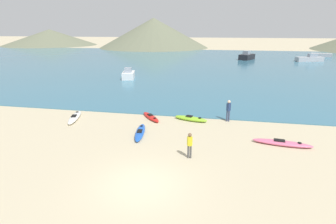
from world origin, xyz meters
TOP-DOWN VIEW (x-y plane):
  - ground_plane at (0.00, 0.00)m, footprint 400.00×400.00m
  - bay_water at (0.00, 45.09)m, footprint 160.00×70.00m
  - far_hill_left at (-67.48, 93.39)m, footprint 38.13×38.13m
  - far_hill_midleft at (-21.09, 88.40)m, footprint 40.29×40.29m
  - kayak_on_sand_0 at (-1.94, 9.29)m, footprint 2.15×2.54m
  - kayak_on_sand_1 at (-7.93, 7.95)m, footprint 1.51×3.32m
  - kayak_on_sand_2 at (1.31, 9.37)m, footprint 2.80×1.36m
  - kayak_on_sand_3 at (-1.84, 5.91)m, footprint 1.11×3.21m
  - kayak_on_sand_4 at (7.42, 5.87)m, footprint 3.61×1.13m
  - person_near_foreground at (1.89, 3.10)m, footprint 0.31×0.21m
  - person_near_waterline at (4.18, 9.75)m, footprint 0.35×0.31m
  - moored_boat_1 at (9.51, 53.35)m, footprint 4.02×4.96m
  - moored_boat_2 at (-9.41, 25.46)m, footprint 2.32×3.43m
  - moored_boat_3 at (28.76, 63.71)m, footprint 5.06×3.20m
  - moored_boat_4 at (22.63, 52.24)m, footprint 5.96×3.15m

SIDE VIEW (x-z plane):
  - ground_plane at x=0.00m, z-range 0.00..0.00m
  - bay_water at x=0.00m, z-range 0.00..0.06m
  - kayak_on_sand_0 at x=-1.94m, z-range -0.02..0.28m
  - kayak_on_sand_3 at x=-1.84m, z-range -0.02..0.30m
  - kayak_on_sand_4 at x=7.42m, z-range -0.02..0.32m
  - kayak_on_sand_1 at x=-7.93m, z-range -0.02..0.34m
  - kayak_on_sand_2 at x=1.31m, z-range -0.02..0.36m
  - moored_boat_3 at x=28.76m, z-range 0.06..0.88m
  - moored_boat_2 at x=-9.41m, z-range -0.18..1.42m
  - moored_boat_4 at x=22.63m, z-range -0.19..1.46m
  - moored_boat_1 at x=9.51m, z-range -0.24..1.78m
  - person_near_foreground at x=1.89m, z-range 0.11..1.62m
  - person_near_waterline at x=4.18m, z-range 0.13..1.85m
  - far_hill_left at x=-67.48m, z-range 0.00..6.50m
  - far_hill_midleft at x=-21.09m, z-range 0.00..10.59m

